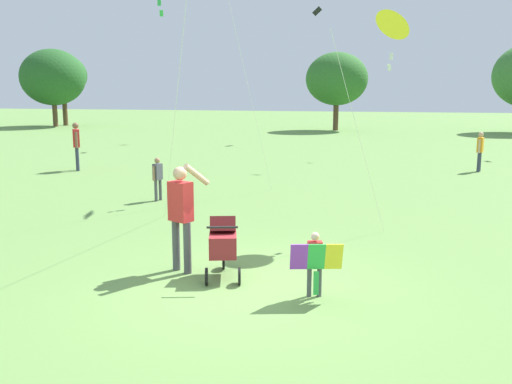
# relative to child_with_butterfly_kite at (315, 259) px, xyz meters

# --- Properties ---
(ground_plane) EXTENTS (120.00, 120.00, 0.00)m
(ground_plane) POSITION_rel_child_with_butterfly_kite_xyz_m (-1.12, 0.16, -0.60)
(ground_plane) COLOR #668E47
(treeline_distant) EXTENTS (46.24, 7.05, 5.80)m
(treeline_distant) POSITION_rel_child_with_butterfly_kite_xyz_m (-1.05, 31.55, 3.03)
(treeline_distant) COLOR brown
(treeline_distant) RESTS_ON ground
(child_with_butterfly_kite) EXTENTS (0.78, 0.42, 0.99)m
(child_with_butterfly_kite) POSITION_rel_child_with_butterfly_kite_xyz_m (0.00, 0.00, 0.00)
(child_with_butterfly_kite) COLOR #4C4C51
(child_with_butterfly_kite) RESTS_ON ground
(person_adult_flyer) EXTENTS (0.71, 0.52, 1.88)m
(person_adult_flyer) POSITION_rel_child_with_butterfly_kite_xyz_m (-2.32, 0.78, 0.49)
(person_adult_flyer) COLOR #4C4C51
(person_adult_flyer) RESTS_ON ground
(stroller) EXTENTS (0.68, 1.12, 1.03)m
(stroller) POSITION_rel_child_with_butterfly_kite_xyz_m (-1.57, 0.66, 0.01)
(stroller) COLOR black
(stroller) RESTS_ON ground
(kite_green_novelty) EXTENTS (1.62, 2.14, 4.62)m
(kite_green_novelty) POSITION_rel_child_with_butterfly_kite_xyz_m (1.11, 4.19, 3.69)
(kite_green_novelty) COLOR yellow
(kite_green_novelty) RESTS_ON ground
(person_red_shirt) EXTENTS (0.29, 0.44, 1.45)m
(person_red_shirt) POSITION_rel_child_with_butterfly_kite_xyz_m (4.70, 13.71, 0.25)
(person_red_shirt) COLOR #33384C
(person_red_shirt) RESTS_ON ground
(person_sitting_far) EXTENTS (0.39, 0.51, 1.76)m
(person_sitting_far) POSITION_rel_child_with_butterfly_kite_xyz_m (-9.78, 11.18, 0.44)
(person_sitting_far) COLOR #33384C
(person_sitting_far) RESTS_ON ground
(person_couple_left) EXTENTS (0.23, 0.36, 1.18)m
(person_couple_left) POSITION_rel_child_with_butterfly_kite_xyz_m (-4.87, 6.44, 0.10)
(person_couple_left) COLOR #4C4C51
(person_couple_left) RESTS_ON ground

